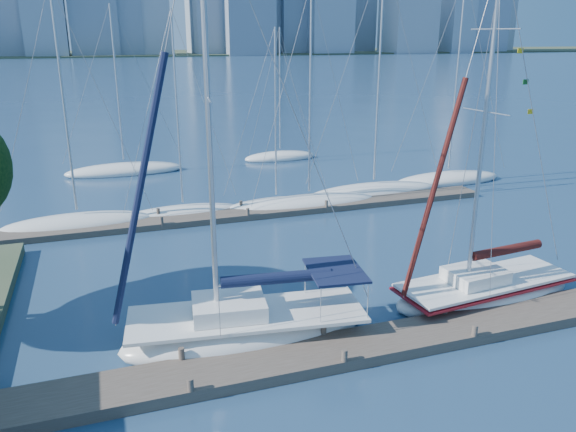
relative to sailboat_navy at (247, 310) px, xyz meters
name	(u,v)px	position (x,y,z in m)	size (l,w,h in m)	color
ground	(333,357)	(2.48, -2.08, -1.19)	(700.00, 700.00, 0.00)	navy
near_dock	(333,352)	(2.48, -2.08, -0.99)	(26.00, 2.00, 0.40)	#4A3F36
far_dock	(260,212)	(4.48, 13.92, -1.01)	(30.00, 1.80, 0.36)	#4A3F36
far_shore	(104,54)	(2.48, 317.92, -1.19)	(800.00, 100.00, 1.50)	#38472D
sailboat_navy	(247,310)	(0.00, 0.00, 0.00)	(9.32, 4.07, 15.47)	white
sailboat_maroon	(486,275)	(10.06, -0.09, -0.05)	(8.31, 3.42, 14.00)	white
bg_boat_0	(79,223)	(-5.97, 14.95, -0.91)	(8.83, 4.72, 13.47)	white
bg_boat_1	(183,212)	(0.01, 15.30, -0.96)	(7.43, 3.50, 12.18)	white
bg_boat_2	(276,205)	(5.82, 14.95, -0.95)	(6.92, 4.14, 11.24)	white
bg_boat_3	(309,203)	(7.87, 14.52, -0.92)	(9.38, 5.69, 13.78)	white
bg_boat_4	(373,191)	(13.04, 15.73, -0.89)	(9.71, 3.83, 15.73)	white
bg_boat_5	(448,179)	(19.83, 17.05, -0.90)	(8.99, 4.13, 14.76)	white
bg_boat_6	(125,170)	(-2.73, 27.71, -0.91)	(9.16, 2.96, 13.03)	white
bg_boat_7	(280,157)	(10.54, 28.76, -0.93)	(6.78, 4.05, 11.41)	white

